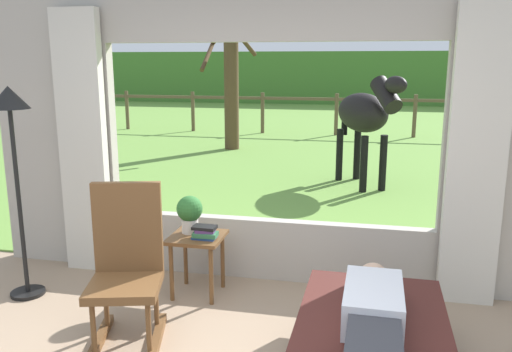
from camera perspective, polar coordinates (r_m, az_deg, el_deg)
name	(u,v)px	position (r m, az deg, el deg)	size (l,w,h in m)	color
back_wall_with_window	(267,143)	(4.55, 1.23, 3.66)	(5.20, 0.12, 2.55)	#ADA599
curtain_panel_left	(83,144)	(5.03, -18.37, 3.31)	(0.44, 0.10, 2.40)	beige
curtain_panel_right	(476,158)	(4.42, 22.91, 1.77)	(0.44, 0.10, 2.40)	beige
outdoor_pasture_lawn	(339,129)	(15.46, 9.01, 5.05)	(36.00, 21.68, 0.02)	olive
distant_hill_ridge	(352,78)	(25.18, 10.47, 10.48)	(36.00, 2.00, 2.40)	#44762F
reclining_person	(373,321)	(3.10, 12.67, -15.14)	(0.35, 1.43, 0.22)	silver
rocking_chair	(127,266)	(3.80, -13.93, -9.51)	(0.62, 0.78, 1.12)	brown
side_table	(197,246)	(4.44, -6.43, -7.62)	(0.44, 0.44, 0.52)	brown
potted_plant	(190,212)	(4.44, -7.25, -3.90)	(0.22, 0.22, 0.32)	silver
book_stack	(205,232)	(4.31, -5.60, -6.15)	(0.21, 0.15, 0.11)	#23478C
floor_lamp_left	(12,129)	(4.59, -25.11, 4.68)	(0.32, 0.32, 1.75)	black
horse	(365,114)	(8.21, 11.79, 6.64)	(1.19, 1.74, 1.73)	black
pasture_tree	(231,74)	(11.64, -2.78, 11.08)	(1.16, 1.26, 3.29)	#4C3823
pasture_fence_line	(337,108)	(14.09, 8.78, 7.36)	(16.10, 0.10, 1.10)	brown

